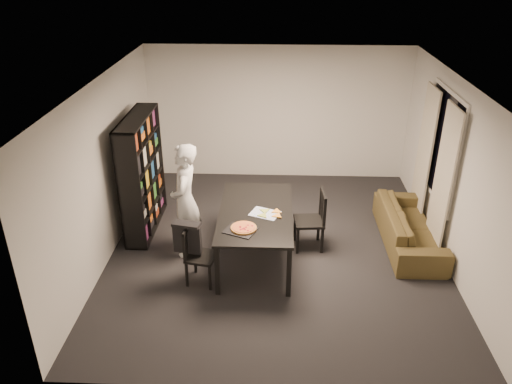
{
  "coord_description": "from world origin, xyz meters",
  "views": [
    {
      "loc": [
        -0.05,
        -6.56,
        4.23
      ],
      "look_at": [
        -0.3,
        -0.17,
        1.05
      ],
      "focal_mm": 35.0,
      "sensor_mm": 36.0,
      "label": 1
    }
  ],
  "objects_px": {
    "dining_table": "(256,216)",
    "person": "(185,201)",
    "chair_left": "(196,251)",
    "bookshelf": "(142,174)",
    "chair_right": "(315,216)",
    "pepperoni_pizza": "(244,228)",
    "baking_tray": "(240,230)",
    "sofa": "(409,227)"
  },
  "relations": [
    {
      "from": "dining_table",
      "to": "pepperoni_pizza",
      "type": "bearing_deg",
      "value": -105.41
    },
    {
      "from": "chair_left",
      "to": "chair_right",
      "type": "distance_m",
      "value": 1.93
    },
    {
      "from": "chair_left",
      "to": "person",
      "type": "height_order",
      "value": "person"
    },
    {
      "from": "chair_left",
      "to": "pepperoni_pizza",
      "type": "distance_m",
      "value": 0.74
    },
    {
      "from": "bookshelf",
      "to": "person",
      "type": "bearing_deg",
      "value": -42.12
    },
    {
      "from": "chair_left",
      "to": "pepperoni_pizza",
      "type": "relative_size",
      "value": 2.4
    },
    {
      "from": "bookshelf",
      "to": "person",
      "type": "relative_size",
      "value": 1.09
    },
    {
      "from": "baking_tray",
      "to": "pepperoni_pizza",
      "type": "xyz_separation_m",
      "value": [
        0.04,
        0.03,
        0.02
      ]
    },
    {
      "from": "chair_left",
      "to": "dining_table",
      "type": "bearing_deg",
      "value": -41.53
    },
    {
      "from": "chair_left",
      "to": "sofa",
      "type": "relative_size",
      "value": 0.43
    },
    {
      "from": "baking_tray",
      "to": "sofa",
      "type": "relative_size",
      "value": 0.2
    },
    {
      "from": "pepperoni_pizza",
      "to": "bookshelf",
      "type": "bearing_deg",
      "value": 141.08
    },
    {
      "from": "chair_right",
      "to": "sofa",
      "type": "distance_m",
      "value": 1.52
    },
    {
      "from": "bookshelf",
      "to": "sofa",
      "type": "relative_size",
      "value": 0.96
    },
    {
      "from": "bookshelf",
      "to": "baking_tray",
      "type": "relative_size",
      "value": 4.75
    },
    {
      "from": "dining_table",
      "to": "person",
      "type": "height_order",
      "value": "person"
    },
    {
      "from": "chair_right",
      "to": "person",
      "type": "xyz_separation_m",
      "value": [
        -1.93,
        -0.22,
        0.34
      ]
    },
    {
      "from": "chair_left",
      "to": "sofa",
      "type": "xyz_separation_m",
      "value": [
        3.17,
        1.1,
        -0.19
      ]
    },
    {
      "from": "person",
      "to": "chair_right",
      "type": "bearing_deg",
      "value": 95.46
    },
    {
      "from": "chair_right",
      "to": "pepperoni_pizza",
      "type": "distance_m",
      "value": 1.37
    },
    {
      "from": "baking_tray",
      "to": "sofa",
      "type": "xyz_separation_m",
      "value": [
        2.56,
        1.06,
        -0.5
      ]
    },
    {
      "from": "chair_left",
      "to": "chair_right",
      "type": "relative_size",
      "value": 0.9
    },
    {
      "from": "baking_tray",
      "to": "pepperoni_pizza",
      "type": "relative_size",
      "value": 1.14
    },
    {
      "from": "chair_right",
      "to": "person",
      "type": "relative_size",
      "value": 0.54
    },
    {
      "from": "baking_tray",
      "to": "sofa",
      "type": "bearing_deg",
      "value": 22.43
    },
    {
      "from": "baking_tray",
      "to": "pepperoni_pizza",
      "type": "bearing_deg",
      "value": 38.75
    },
    {
      "from": "bookshelf",
      "to": "dining_table",
      "type": "bearing_deg",
      "value": -25.09
    },
    {
      "from": "chair_left",
      "to": "baking_tray",
      "type": "xyz_separation_m",
      "value": [
        0.61,
        0.05,
        0.31
      ]
    },
    {
      "from": "dining_table",
      "to": "sofa",
      "type": "bearing_deg",
      "value": 12.1
    },
    {
      "from": "bookshelf",
      "to": "dining_table",
      "type": "height_order",
      "value": "bookshelf"
    },
    {
      "from": "baking_tray",
      "to": "chair_right",
      "type": "bearing_deg",
      "value": 39.88
    },
    {
      "from": "bookshelf",
      "to": "baking_tray",
      "type": "height_order",
      "value": "bookshelf"
    },
    {
      "from": "dining_table",
      "to": "chair_left",
      "type": "bearing_deg",
      "value": -143.16
    },
    {
      "from": "chair_left",
      "to": "baking_tray",
      "type": "bearing_deg",
      "value": -73.99
    },
    {
      "from": "person",
      "to": "dining_table",
      "type": "bearing_deg",
      "value": 81.79
    },
    {
      "from": "person",
      "to": "baking_tray",
      "type": "height_order",
      "value": "person"
    },
    {
      "from": "dining_table",
      "to": "person",
      "type": "bearing_deg",
      "value": 172.73
    },
    {
      "from": "pepperoni_pizza",
      "to": "sofa",
      "type": "height_order",
      "value": "pepperoni_pizza"
    },
    {
      "from": "bookshelf",
      "to": "person",
      "type": "height_order",
      "value": "bookshelf"
    },
    {
      "from": "bookshelf",
      "to": "dining_table",
      "type": "distance_m",
      "value": 2.06
    },
    {
      "from": "chair_left",
      "to": "bookshelf",
      "type": "bearing_deg",
      "value": 47.5
    },
    {
      "from": "chair_right",
      "to": "dining_table",
      "type": "bearing_deg",
      "value": -73.04
    }
  ]
}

